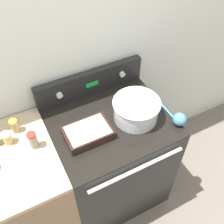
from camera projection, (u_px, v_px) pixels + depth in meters
The scene contains 11 objects.
ground_plane at pixel (129, 220), 2.17m from camera, with size 12.00×12.00×0.00m, color #6B6056.
kitchen_wall at pixel (84, 49), 1.67m from camera, with size 8.00×0.05×2.50m.
stove_range at pixel (111, 160), 2.03m from camera, with size 0.78×0.69×0.92m.
control_panel at pixel (90, 83), 1.81m from camera, with size 0.78×0.07×0.19m.
side_counter at pixel (27, 197), 1.82m from camera, with size 0.54×0.66×0.94m.
mixing_bowl at pixel (136, 109), 1.66m from camera, with size 0.30×0.30×0.14m.
casserole_dish at pixel (88, 132), 1.59m from camera, with size 0.28×0.20×0.06m.
ladle at pixel (178, 118), 1.65m from camera, with size 0.09×0.33×0.09m.
spice_jar_red_cap at pixel (33, 140), 1.50m from camera, with size 0.05×0.05×0.11m.
spice_jar_yellow_cap at pixel (15, 126), 1.59m from camera, with size 0.05×0.05×0.09m.
spice_jar_white_cap at pixel (7, 138), 1.53m from camera, with size 0.05×0.05×0.08m.
Camera 1 is at (-0.50, -0.66, 2.21)m, focal length 42.00 mm.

